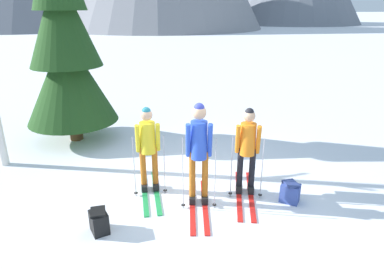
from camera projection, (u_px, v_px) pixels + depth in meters
ground_plane at (196, 195)px, 6.29m from camera, size 400.00×400.00×0.00m
skier_in_yellow at (148, 147)px, 6.14m from camera, size 0.61×1.64×1.64m
skier_in_blue at (199, 150)px, 5.67m from camera, size 0.72×1.75×1.84m
skier_in_orange at (247, 147)px, 6.07m from camera, size 0.92×1.77×1.65m
pine_tree_near at (65, 43)px, 8.06m from camera, size 2.24×2.24×5.41m
backpack_on_snow_front at (99, 221)px, 5.19m from camera, size 0.31×0.37×0.38m
backpack_on_snow_beside at (290, 192)px, 6.01m from camera, size 0.40×0.39×0.38m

